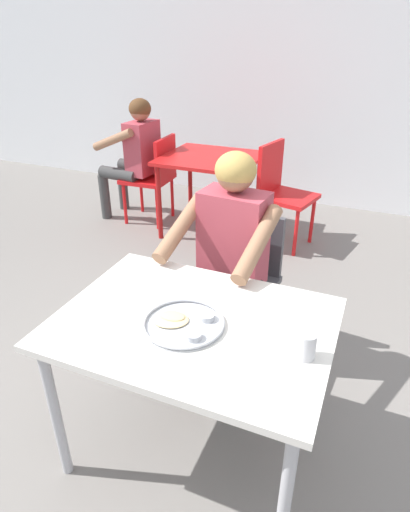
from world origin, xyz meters
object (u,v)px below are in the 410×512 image
at_px(diner_foreground, 226,251).
at_px(patron_background, 135,149).
at_px(chair_foreground, 240,272).
at_px(table_background_red, 211,167).
at_px(chair_red_left, 155,174).
at_px(chair_red_right, 281,188).
at_px(table_foreground, 194,337).
at_px(thali_tray, 184,323).
at_px(drinking_cup, 306,345).

bearing_deg(diner_foreground, patron_background, 132.60).
relative_size(chair_foreground, diner_foreground, 0.68).
relative_size(table_background_red, chair_red_left, 1.00).
bearing_deg(chair_foreground, chair_red_right, 95.20).
bearing_deg(chair_red_left, chair_red_right, 0.14).
height_order(table_foreground, chair_red_right, chair_red_right).
relative_size(table_background_red, chair_red_right, 0.95).
distance_m(chair_red_left, chair_red_right, 1.24).
relative_size(diner_foreground, chair_red_left, 1.44).
bearing_deg(thali_tray, drinking_cup, 0.07).
distance_m(diner_foreground, chair_red_left, 2.19).
xyz_separation_m(table_foreground, chair_foreground, (-0.07, 0.81, -0.15)).
height_order(chair_foreground, patron_background, patron_background).
height_order(table_background_red, patron_background, patron_background).
xyz_separation_m(thali_tray, chair_red_left, (-1.43, 2.35, -0.24)).
bearing_deg(chair_red_left, chair_foreground, -47.28).
height_order(drinking_cup, chair_foreground, drinking_cup).
xyz_separation_m(chair_red_left, patron_background, (-0.20, -0.01, 0.22)).
height_order(thali_tray, diner_foreground, diner_foreground).
xyz_separation_m(thali_tray, chair_red_right, (-0.19, 2.35, -0.22)).
bearing_deg(table_background_red, chair_foreground, -61.97).
bearing_deg(chair_red_right, drinking_cup, -74.52).
xyz_separation_m(chair_foreground, diner_foreground, (-0.02, -0.22, 0.24)).
xyz_separation_m(table_foreground, thali_tray, (-0.02, -0.04, 0.09)).
relative_size(chair_foreground, chair_red_right, 0.93).
bearing_deg(table_foreground, chair_red_right, 95.22).
height_order(table_foreground, table_background_red, table_foreground).
height_order(chair_red_left, chair_red_right, chair_red_right).
height_order(thali_tray, chair_red_left, chair_red_left).
xyz_separation_m(diner_foreground, chair_red_right, (-0.12, 1.71, -0.22)).
bearing_deg(thali_tray, chair_red_left, 121.31).
distance_m(thali_tray, diner_foreground, 0.65).
xyz_separation_m(chair_red_right, patron_background, (-1.44, -0.01, 0.20)).
bearing_deg(diner_foreground, drinking_cup, -50.39).
relative_size(diner_foreground, patron_background, 1.03).
distance_m(table_foreground, drinking_cup, 0.46).
bearing_deg(thali_tray, chair_foreground, 93.47).
distance_m(chair_red_left, patron_background, 0.30).
bearing_deg(table_background_red, chair_red_left, 178.74).
xyz_separation_m(drinking_cup, diner_foreground, (-0.53, 0.64, -0.05)).
bearing_deg(drinking_cup, chair_red_right, 105.48).
bearing_deg(drinking_cup, chair_foreground, 121.00).
bearing_deg(patron_background, drinking_cup, -48.19).
bearing_deg(chair_red_right, chair_red_left, -179.86).
height_order(thali_tray, chair_foreground, chair_foreground).
bearing_deg(chair_red_left, table_background_red, -1.26).
height_order(table_foreground, chair_foreground, chair_foreground).
bearing_deg(diner_foreground, table_background_red, 114.48).
xyz_separation_m(table_foreground, patron_background, (-1.65, 2.30, 0.06)).
bearing_deg(diner_foreground, chair_red_right, 94.02).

